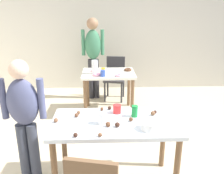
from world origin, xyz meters
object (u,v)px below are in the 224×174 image
at_px(pitcher_far, 95,67).
at_px(chair_far_table, 115,75).
at_px(dining_table_near, 115,131).
at_px(soda_can, 135,111).
at_px(person_adult_far, 93,51).
at_px(mixing_bowl, 150,126).
at_px(dining_table_far, 108,79).
at_px(person_girl_near, 24,114).

bearing_deg(pitcher_far, chair_far_table, 63.86).
bearing_deg(dining_table_near, soda_can, 26.40).
bearing_deg(chair_far_table, pitcher_far, -116.14).
distance_m(chair_far_table, person_adult_far, 0.67).
relative_size(mixing_bowl, soda_can, 1.33).
xyz_separation_m(dining_table_far, soda_can, (0.24, -1.77, 0.19)).
relative_size(chair_far_table, soda_can, 7.13).
relative_size(person_adult_far, mixing_bowl, 10.16).
bearing_deg(mixing_bowl, pitcher_far, 106.36).
bearing_deg(dining_table_far, person_adult_far, 112.01).
xyz_separation_m(dining_table_near, soda_can, (0.21, 0.10, 0.17)).
xyz_separation_m(chair_far_table, person_girl_near, (-1.04, -2.51, 0.32)).
bearing_deg(pitcher_far, person_adult_far, 94.02).
bearing_deg(dining_table_far, pitcher_far, -161.17).
xyz_separation_m(dining_table_near, person_girl_near, (-0.92, 0.07, 0.17)).
xyz_separation_m(soda_can, pitcher_far, (-0.47, 1.69, 0.06)).
xyz_separation_m(person_adult_far, mixing_bowl, (0.64, -2.77, -0.21)).
height_order(person_adult_far, mixing_bowl, person_adult_far).
bearing_deg(soda_can, dining_table_far, 97.60).
bearing_deg(mixing_bowl, soda_can, 111.15).
bearing_deg(dining_table_near, chair_far_table, 87.28).
relative_size(dining_table_far, soda_can, 7.49).
relative_size(dining_table_near, chair_far_table, 1.48).
bearing_deg(person_girl_near, person_adult_far, 76.56).
xyz_separation_m(chair_far_table, person_adult_far, (-0.44, 0.02, 0.50)).
relative_size(person_adult_far, pitcher_far, 6.92).
height_order(chair_far_table, mixing_bowl, chair_far_table).
xyz_separation_m(dining_table_far, person_adult_far, (-0.29, 0.72, 0.38)).
relative_size(dining_table_near, pitcher_far, 5.41).
bearing_deg(person_adult_far, pitcher_far, -85.98).
bearing_deg(mixing_bowl, dining_table_far, 99.54).
bearing_deg(soda_can, person_girl_near, -178.13).
relative_size(person_girl_near, soda_can, 11.30).
relative_size(person_girl_near, mixing_bowl, 8.52).
bearing_deg(soda_can, dining_table_near, -153.60).
relative_size(chair_far_table, person_girl_near, 0.63).
height_order(dining_table_near, soda_can, soda_can).
xyz_separation_m(person_girl_near, person_adult_far, (0.60, 2.53, 0.18)).
height_order(dining_table_far, soda_can, soda_can).
height_order(person_adult_far, soda_can, person_adult_far).
relative_size(dining_table_near, soda_can, 10.53).
distance_m(person_adult_far, mixing_bowl, 2.85).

